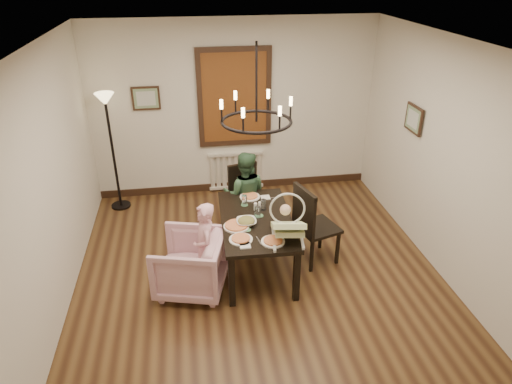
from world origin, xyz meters
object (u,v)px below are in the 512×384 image
object	(u,v)px
armchair	(190,264)
elderly_woman	(206,254)
floor_lamp	(113,154)
drinking_glass	(258,212)
dining_table	(256,224)
chair_right	(318,223)
baby_bouncer	(288,224)
seated_man	(245,201)
chair_far	(248,200)

from	to	relation	value
armchair	elderly_woman	bearing A→B (deg)	108.28
armchair	floor_lamp	bearing A→B (deg)	-139.59
armchair	drinking_glass	xyz separation A→B (m)	(0.86, 0.33, 0.43)
dining_table	drinking_glass	size ratio (longest dim) A/B	10.14
dining_table	armchair	bearing A→B (deg)	-157.60
elderly_woman	drinking_glass	xyz separation A→B (m)	(0.67, 0.32, 0.33)
elderly_woman	floor_lamp	size ratio (longest dim) A/B	0.52
dining_table	drinking_glass	distance (m)	0.16
chair_right	baby_bouncer	distance (m)	0.82
dining_table	elderly_woman	world-z (taller)	elderly_woman
chair_right	floor_lamp	xyz separation A→B (m)	(-2.69, 1.88, 0.35)
dining_table	seated_man	xyz separation A→B (m)	(-0.03, 0.81, -0.11)
chair_far	baby_bouncer	bearing A→B (deg)	-94.76
elderly_woman	chair_right	bearing A→B (deg)	97.98
chair_right	floor_lamp	distance (m)	3.30
dining_table	chair_far	bearing A→B (deg)	90.23
dining_table	drinking_glass	world-z (taller)	drinking_glass
elderly_woman	baby_bouncer	bearing A→B (deg)	73.51
baby_bouncer	floor_lamp	distance (m)	3.24
seated_man	drinking_glass	world-z (taller)	seated_man
armchair	elderly_woman	distance (m)	0.22
elderly_woman	armchair	bearing A→B (deg)	-91.98
dining_table	floor_lamp	distance (m)	2.70
chair_far	floor_lamp	distance (m)	2.21
chair_right	drinking_glass	xyz separation A→B (m)	(-0.78, -0.02, 0.24)
elderly_woman	seated_man	size ratio (longest dim) A/B	0.89
armchair	seated_man	bearing A→B (deg)	159.50
dining_table	chair_far	size ratio (longest dim) A/B	1.57
chair_far	chair_right	bearing A→B (deg)	-63.37
chair_far	seated_man	size ratio (longest dim) A/B	0.95
seated_man	floor_lamp	size ratio (longest dim) A/B	0.58
chair_far	chair_right	size ratio (longest dim) A/B	0.90
chair_far	seated_man	distance (m)	0.10
dining_table	chair_right	xyz separation A→B (m)	(0.79, 0.03, -0.08)
dining_table	seated_man	size ratio (longest dim) A/B	1.49
baby_bouncer	floor_lamp	world-z (taller)	floor_lamp
elderly_woman	seated_man	world-z (taller)	seated_man
dining_table	armchair	distance (m)	0.94
chair_far	seated_man	world-z (taller)	seated_man
drinking_glass	baby_bouncer	bearing A→B (deg)	-62.74
armchair	baby_bouncer	xyz separation A→B (m)	(1.12, -0.18, 0.55)
seated_man	chair_far	bearing A→B (deg)	-112.84
seated_man	floor_lamp	xyz separation A→B (m)	(-1.86, 1.10, 0.38)
armchair	baby_bouncer	world-z (taller)	baby_bouncer
elderly_woman	drinking_glass	world-z (taller)	elderly_woman
dining_table	chair_right	size ratio (longest dim) A/B	1.42
drinking_glass	armchair	bearing A→B (deg)	-158.79
chair_right	dining_table	bearing A→B (deg)	74.85
seated_man	baby_bouncer	bearing A→B (deg)	113.59
elderly_woman	floor_lamp	bearing A→B (deg)	-155.92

